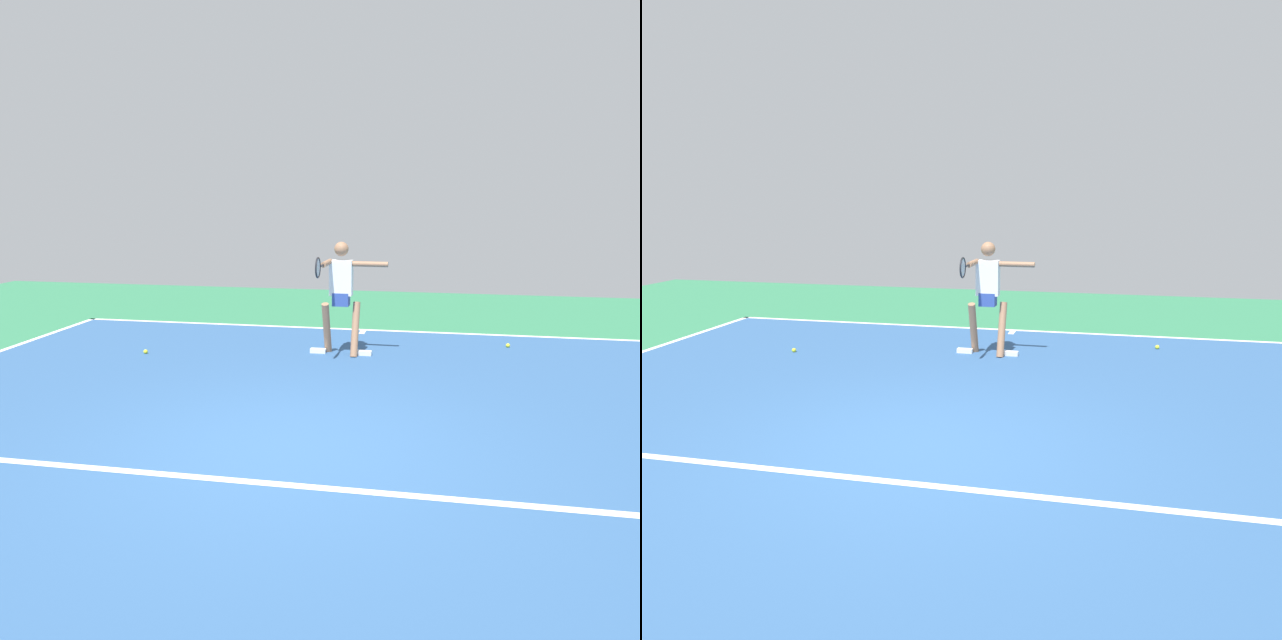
% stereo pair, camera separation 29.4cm
% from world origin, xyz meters
% --- Properties ---
extents(ground_plane, '(21.18, 21.18, 0.00)m').
position_xyz_m(ground_plane, '(0.00, 0.00, 0.00)').
color(ground_plane, '#2D754C').
extents(court_surface, '(10.86, 11.58, 0.00)m').
position_xyz_m(court_surface, '(0.00, 0.00, 0.00)').
color(court_surface, '#2D5484').
rests_on(court_surface, ground_plane).
extents(court_line_baseline_near, '(10.86, 0.10, 0.01)m').
position_xyz_m(court_line_baseline_near, '(0.00, -5.74, 0.00)').
color(court_line_baseline_near, white).
rests_on(court_line_baseline_near, ground_plane).
extents(court_line_service, '(8.14, 0.10, 0.01)m').
position_xyz_m(court_line_service, '(0.00, 0.80, 0.00)').
color(court_line_service, white).
rests_on(court_line_service, ground_plane).
extents(court_line_centre_mark, '(0.10, 0.30, 0.01)m').
position_xyz_m(court_line_centre_mark, '(0.00, -5.54, 0.00)').
color(court_line_centre_mark, white).
rests_on(court_line_centre_mark, ground_plane).
extents(tennis_player, '(1.18, 1.22, 1.74)m').
position_xyz_m(tennis_player, '(0.11, -3.82, 0.99)').
color(tennis_player, '#9E7051').
rests_on(tennis_player, ground_plane).
extents(tennis_ball_far_corner, '(0.07, 0.07, 0.07)m').
position_xyz_m(tennis_ball_far_corner, '(-2.45, -4.82, 0.03)').
color(tennis_ball_far_corner, yellow).
rests_on(tennis_ball_far_corner, ground_plane).
extents(tennis_ball_by_sideline, '(0.07, 0.07, 0.07)m').
position_xyz_m(tennis_ball_by_sideline, '(3.07, -3.29, 0.03)').
color(tennis_ball_by_sideline, yellow).
rests_on(tennis_ball_by_sideline, ground_plane).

